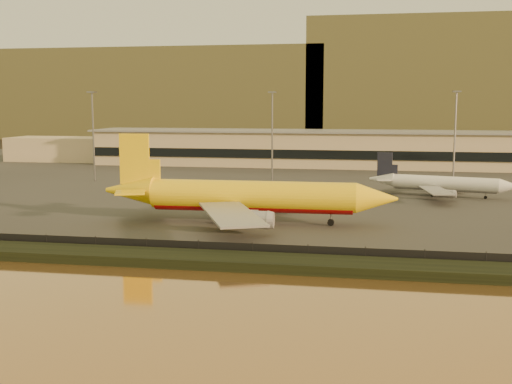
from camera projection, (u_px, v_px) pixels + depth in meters
ground at (255, 240)px, 105.13m from camera, size 900.00×900.00×0.00m
embankment at (233, 261)px, 88.48m from camera, size 320.00×7.00×1.40m
tarmac at (312, 176)px, 197.63m from camera, size 320.00×220.00×0.20m
perimeter_fence at (239, 250)px, 92.29m from camera, size 300.00×0.05×2.20m
terminal_building at (280, 148)px, 229.16m from camera, size 202.00×25.00×12.60m
apron_light_masts at (361, 128)px, 173.29m from camera, size 152.20×12.20×25.40m
distant_hills at (317, 90)px, 435.66m from camera, size 470.00×160.00×70.00m
dhl_cargo_jet at (247, 197)px, 118.60m from camera, size 54.89×53.93×16.44m
white_narrowbody_jet at (442, 184)px, 152.82m from camera, size 34.94×33.47×10.14m
gse_vehicle_yellow at (312, 207)px, 131.93m from camera, size 4.05×2.89×1.66m
gse_vehicle_white at (201, 203)px, 137.97m from camera, size 3.74×2.35×1.56m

